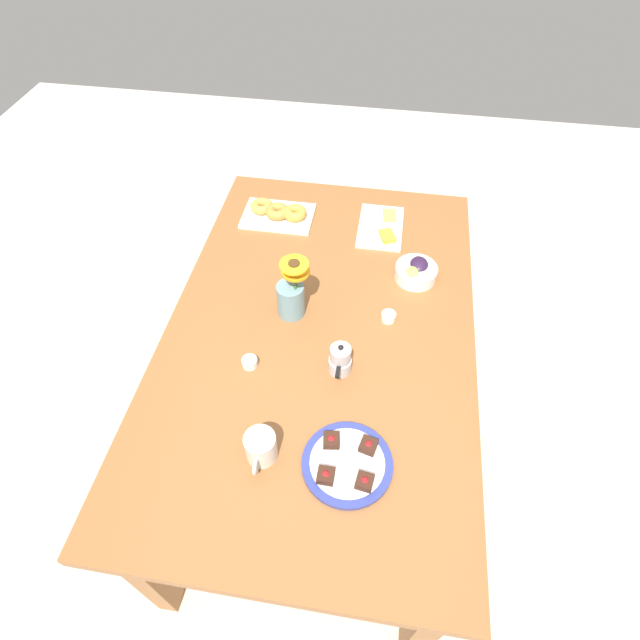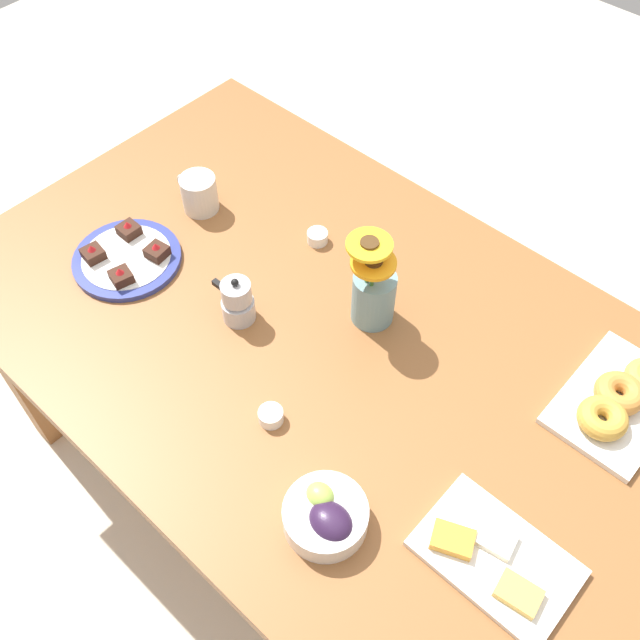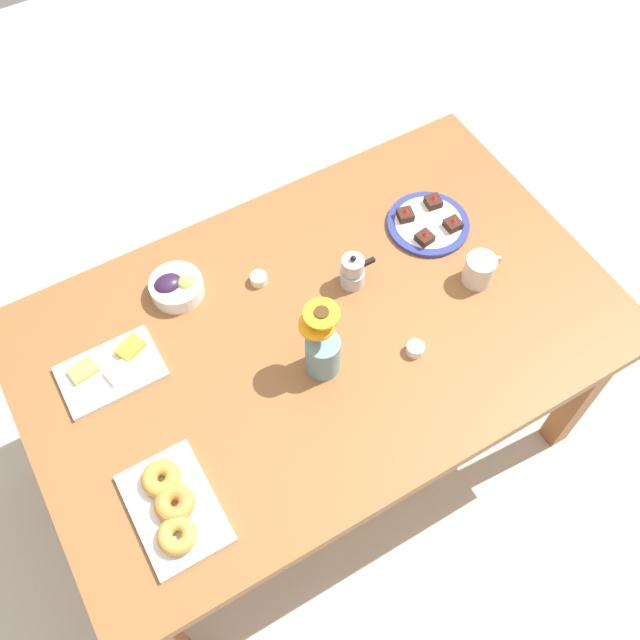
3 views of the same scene
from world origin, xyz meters
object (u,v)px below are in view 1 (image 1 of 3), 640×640
at_px(grape_bowl, 416,271).
at_px(flower_vase, 291,296).
at_px(coffee_mug, 261,447).
at_px(moka_pot, 340,360).
at_px(dessert_plate, 347,463).
at_px(jam_cup_berry, 388,316).
at_px(dining_table, 320,344).
at_px(jam_cup_honey, 250,362).
at_px(cheese_platter, 381,227).
at_px(croissant_platter, 278,213).

distance_m(grape_bowl, flower_vase, 0.47).
relative_size(coffee_mug, moka_pot, 1.01).
height_order(coffee_mug, dessert_plate, coffee_mug).
height_order(grape_bowl, flower_vase, flower_vase).
bearing_deg(coffee_mug, jam_cup_berry, 150.61).
distance_m(grape_bowl, jam_cup_berry, 0.23).
relative_size(dining_table, jam_cup_honey, 33.33).
bearing_deg(dessert_plate, jam_cup_berry, 172.24).
height_order(dining_table, grape_bowl, grape_bowl).
relative_size(grape_bowl, moka_pot, 1.24).
height_order(jam_cup_berry, dessert_plate, dessert_plate).
relative_size(cheese_platter, flower_vase, 1.10).
bearing_deg(jam_cup_berry, cheese_platter, -172.65).
bearing_deg(grape_bowl, flower_vase, -59.87).
relative_size(flower_vase, moka_pot, 1.98).
relative_size(croissant_platter, jam_cup_berry, 5.83).
relative_size(jam_cup_berry, dessert_plate, 0.20).
height_order(dessert_plate, moka_pot, moka_pot).
height_order(jam_cup_honey, flower_vase, flower_vase).
distance_m(coffee_mug, dessert_plate, 0.23).
height_order(coffee_mug, cheese_platter, coffee_mug).
bearing_deg(dining_table, grape_bowl, 133.74).
xyz_separation_m(dining_table, coffee_mug, (0.46, -0.08, 0.13)).
relative_size(jam_cup_honey, jam_cup_berry, 1.00).
distance_m(cheese_platter, jam_cup_berry, 0.47).
xyz_separation_m(jam_cup_berry, dessert_plate, (0.53, -0.07, -0.00)).
relative_size(dining_table, flower_vase, 6.78).
height_order(grape_bowl, dessert_plate, grape_bowl).
xyz_separation_m(dining_table, croissant_platter, (-0.54, -0.26, 0.11)).
bearing_deg(cheese_platter, flower_vase, -28.34).
bearing_deg(dessert_plate, jam_cup_honey, -129.36).
distance_m(cheese_platter, dessert_plate, 0.99).
height_order(cheese_platter, moka_pot, moka_pot).
height_order(dining_table, jam_cup_honey, jam_cup_honey).
relative_size(cheese_platter, moka_pot, 2.18).
bearing_deg(flower_vase, coffee_mug, 2.06).
height_order(grape_bowl, cheese_platter, grape_bowl).
xyz_separation_m(jam_cup_honey, jam_cup_berry, (-0.25, 0.41, 0.00)).
distance_m(croissant_platter, moka_pot, 0.78).
relative_size(dining_table, grape_bowl, 10.83).
distance_m(coffee_mug, croissant_platter, 1.02).
height_order(grape_bowl, moka_pot, moka_pot).
bearing_deg(grape_bowl, cheese_platter, -150.54).
bearing_deg(moka_pot, jam_cup_berry, 149.64).
distance_m(dining_table, croissant_platter, 0.61).
bearing_deg(croissant_platter, jam_cup_berry, 45.06).
relative_size(croissant_platter, moka_pot, 2.35).
relative_size(coffee_mug, cheese_platter, 0.46).
height_order(dining_table, cheese_platter, cheese_platter).
bearing_deg(dining_table, flower_vase, -117.33).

